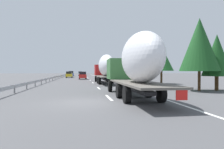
% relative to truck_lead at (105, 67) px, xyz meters
% --- Properties ---
extents(ground_plane, '(260.00, 260.00, 0.00)m').
position_rel_truck_lead_xyz_m(ground_plane, '(21.15, 3.60, -2.52)').
color(ground_plane, '#4C4C4F').
extents(lane_stripe_0, '(3.20, 0.20, 0.01)m').
position_rel_truck_lead_xyz_m(lane_stripe_0, '(-16.85, 1.80, -2.51)').
color(lane_stripe_0, white).
rests_on(lane_stripe_0, ground_plane).
extents(lane_stripe_1, '(3.20, 0.20, 0.01)m').
position_rel_truck_lead_xyz_m(lane_stripe_1, '(-8.61, 1.80, -2.51)').
color(lane_stripe_1, white).
rests_on(lane_stripe_1, ground_plane).
extents(lane_stripe_2, '(3.20, 0.20, 0.01)m').
position_rel_truck_lead_xyz_m(lane_stripe_2, '(2.38, 1.80, -2.51)').
color(lane_stripe_2, white).
rests_on(lane_stripe_2, ground_plane).
extents(lane_stripe_3, '(3.20, 0.20, 0.01)m').
position_rel_truck_lead_xyz_m(lane_stripe_3, '(11.74, 1.80, -2.51)').
color(lane_stripe_3, white).
rests_on(lane_stripe_3, ground_plane).
extents(lane_stripe_4, '(3.20, 0.20, 0.01)m').
position_rel_truck_lead_xyz_m(lane_stripe_4, '(23.45, 1.80, -2.51)').
color(lane_stripe_4, white).
rests_on(lane_stripe_4, ground_plane).
extents(lane_stripe_5, '(3.20, 0.20, 0.01)m').
position_rel_truck_lead_xyz_m(lane_stripe_5, '(29.69, 1.80, -2.51)').
color(lane_stripe_5, white).
rests_on(lane_stripe_5, ground_plane).
extents(edge_line_right, '(110.00, 0.20, 0.01)m').
position_rel_truck_lead_xyz_m(edge_line_right, '(26.15, -1.90, -2.51)').
color(edge_line_right, white).
rests_on(edge_line_right, ground_plane).
extents(truck_lead, '(14.30, 2.55, 4.43)m').
position_rel_truck_lead_xyz_m(truck_lead, '(0.00, 0.00, 0.00)').
color(truck_lead, '#B21919').
rests_on(truck_lead, ground_plane).
extents(truck_trailing, '(12.71, 2.55, 4.44)m').
position_rel_truck_lead_xyz_m(truck_trailing, '(-17.53, -0.00, -0.04)').
color(truck_trailing, '#387038').
rests_on(truck_trailing, ground_plane).
extents(car_blue_sedan, '(4.14, 1.75, 1.98)m').
position_rel_truck_lead_xyz_m(car_blue_sedan, '(46.40, 7.29, -1.54)').
color(car_blue_sedan, '#28479E').
rests_on(car_blue_sedan, ground_plane).
extents(car_yellow_coupe, '(4.66, 1.82, 1.84)m').
position_rel_truck_lead_xyz_m(car_yellow_coupe, '(29.74, 7.18, -1.58)').
color(car_yellow_coupe, gold).
rests_on(car_yellow_coupe, ground_plane).
extents(car_red_compact, '(4.57, 1.79, 1.82)m').
position_rel_truck_lead_xyz_m(car_red_compact, '(17.41, 3.34, -1.59)').
color(car_red_compact, red).
rests_on(car_red_compact, ground_plane).
extents(car_silver_hatch, '(4.17, 1.78, 1.82)m').
position_rel_truck_lead_xyz_m(car_silver_hatch, '(55.40, 3.89, -1.60)').
color(car_silver_hatch, '#ADB2B7').
rests_on(car_silver_hatch, ground_plane).
extents(road_sign, '(0.10, 0.90, 2.91)m').
position_rel_truck_lead_xyz_m(road_sign, '(22.66, -3.10, -0.49)').
color(road_sign, gray).
rests_on(road_sign, ground_plane).
extents(tree_0, '(3.12, 3.12, 5.72)m').
position_rel_truck_lead_xyz_m(tree_0, '(69.67, -8.54, 1.17)').
color(tree_0, '#472D19').
rests_on(tree_0, ground_plane).
extents(tree_1, '(2.88, 2.88, 5.65)m').
position_rel_truck_lead_xyz_m(tree_1, '(-13.08, -9.69, 1.02)').
color(tree_1, '#472D19').
rests_on(tree_1, ground_plane).
extents(tree_2, '(3.70, 3.70, 5.80)m').
position_rel_truck_lead_xyz_m(tree_2, '(-1.96, -8.49, 1.37)').
color(tree_2, '#472D19').
rests_on(tree_2, ground_plane).
extents(tree_3, '(2.42, 2.42, 5.92)m').
position_rel_truck_lead_xyz_m(tree_3, '(6.73, -6.41, 1.39)').
color(tree_3, '#472D19').
rests_on(tree_3, ground_plane).
extents(tree_4, '(3.86, 3.86, 7.16)m').
position_rel_truck_lead_xyz_m(tree_4, '(-13.20, -7.71, 2.03)').
color(tree_4, '#472D19').
rests_on(tree_4, ground_plane).
extents(guardrail_median, '(94.00, 0.10, 0.76)m').
position_rel_truck_lead_xyz_m(guardrail_median, '(24.15, 9.60, -1.94)').
color(guardrail_median, '#9EA0A5').
rests_on(guardrail_median, ground_plane).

